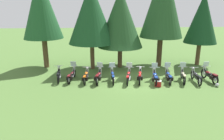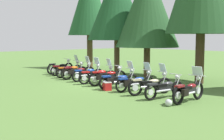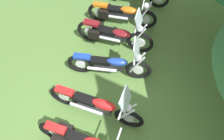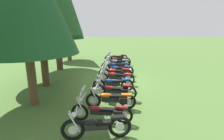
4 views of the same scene
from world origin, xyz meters
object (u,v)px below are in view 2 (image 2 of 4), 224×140
Objects in this scene: motorcycle_7 at (118,80)px; dropped_helmet at (169,103)px; pine_tree_2 at (148,6)px; pine_tree_1 at (117,3)px; motorcycle_4 at (88,73)px; motorcycle_9 at (151,84)px; motorcycle_3 at (78,71)px; motorcycle_10 at (165,88)px; motorcycle_5 at (99,75)px; pine_tree_0 at (89,1)px; motorcycle_11 at (188,90)px; motorcycle_6 at (107,77)px; motorcycle_1 at (66,69)px; motorcycle_2 at (71,71)px; picnic_cooler at (107,86)px; motorcycle_0 at (60,67)px; motorcycle_8 at (135,82)px.

dropped_helmet is (4.18, -1.16, -0.31)m from motorcycle_7.
pine_tree_1 is at bearing -171.88° from pine_tree_2.
motorcycle_4 is 0.30× the size of pine_tree_1.
motorcycle_3 is at bearing 101.64° from motorcycle_9.
motorcycle_10 is at bearing 135.78° from dropped_helmet.
pine_tree_0 reaches higher than motorcycle_5.
motorcycle_11 is 0.31× the size of pine_tree_2.
motorcycle_10 is 0.31× the size of pine_tree_2.
pine_tree_0 reaches higher than motorcycle_6.
pine_tree_0 is at bearing 155.87° from dropped_helmet.
motorcycle_1 is 10.47m from motorcycle_11.
motorcycle_2 is 0.98× the size of motorcycle_10.
pine_tree_0 is at bearing 56.93° from motorcycle_3.
pine_tree_1 is at bearing 74.81° from motorcycle_9.
motorcycle_6 is 5.30m from motorcycle_11.
motorcycle_5 is at bearing 82.61° from motorcycle_11.
pine_tree_1 is at bearing 135.16° from picnic_cooler.
pine_tree_0 reaches higher than picnic_cooler.
motorcycle_11 is at bearing -79.75° from motorcycle_6.
motorcycle_2 is at bearing 92.79° from motorcycle_3.
motorcycle_2 is (2.10, -0.48, -0.01)m from motorcycle_0.
motorcycle_2 is at bearing -99.12° from motorcycle_1.
motorcycle_11 reaches higher than motorcycle_2.
motorcycle_3 is at bearing 82.55° from motorcycle_11.
motorcycle_5 is at bearing -32.46° from pine_tree_0.
motorcycle_5 is at bearing 166.98° from dropped_helmet.
motorcycle_0 is 0.96× the size of motorcycle_1.
motorcycle_1 is at bearing -54.95° from pine_tree_0.
motorcycle_10 is (9.34, -0.91, -0.00)m from motorcycle_1.
motorcycle_11 reaches higher than motorcycle_10.
motorcycle_0 reaches higher than motorcycle_10.
motorcycle_10 reaches higher than picnic_cooler.
motorcycle_8 reaches higher than picnic_cooler.
motorcycle_0 is at bearing 95.09° from motorcycle_5.
motorcycle_6 is (6.13, -0.78, 0.02)m from motorcycle_0.
motorcycle_6 is 0.98× the size of motorcycle_7.
motorcycle_5 is 0.28× the size of pine_tree_0.
pine_tree_2 reaches higher than motorcycle_5.
motorcycle_3 reaches higher than motorcycle_6.
motorcycle_1 is 9.39m from motorcycle_10.
pine_tree_2 reaches higher than motorcycle_3.
motorcycle_3 is 0.99× the size of motorcycle_7.
picnic_cooler reaches higher than dropped_helmet.
motorcycle_7 is 4.20m from motorcycle_11.
motorcycle_4 is 0.99× the size of motorcycle_10.
pine_tree_1 is at bearing 59.29° from motorcycle_7.
motorcycle_5 is at bearing 96.35° from motorcycle_6.
pine_tree_2 is at bearing -13.44° from motorcycle_4.
motorcycle_4 is (3.11, -0.39, 0.01)m from motorcycle_1.
motorcycle_7 is (1.10, -0.18, -0.02)m from motorcycle_6.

